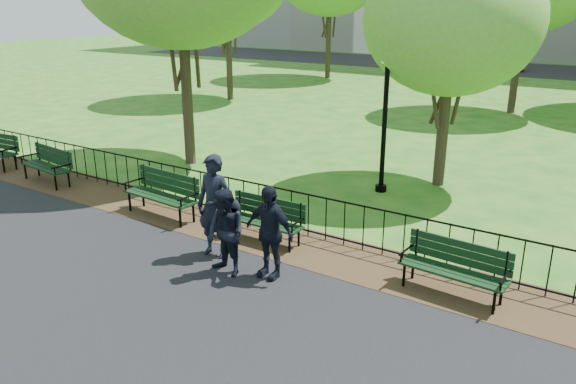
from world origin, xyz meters
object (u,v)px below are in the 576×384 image
Objects in this scene: park_bench_left_a at (164,189)px; lamppost at (385,115)px; taxi at (496,60)px; person_right at (269,232)px; tree_near_e at (453,20)px; park_bench_left_b at (49,161)px; park_bench_right_a at (455,263)px; person_left at (214,206)px; park_bench_main at (254,212)px; person_mid at (226,233)px.

lamppost is (3.23, 4.14, 1.30)m from park_bench_left_a.
taxi is (-4.31, 28.04, -1.23)m from lamppost.
park_bench_left_a is at bearing 165.92° from person_right.
tree_near_e reaches higher than person_right.
tree_near_e is at bearing -178.74° from taxi.
taxi is (-4.64, 33.25, -0.14)m from person_right.
park_bench_left_b is 8.54m from lamppost.
person_right is at bearing -154.44° from park_bench_right_a.
tree_near_e reaches higher than lamppost.
lamppost reaches higher than person_left.
lamppost is at bearing 55.59° from park_bench_left_a.
park_bench_right_a is (10.52, -0.04, -0.02)m from park_bench_left_b.
lamppost reaches higher than park_bench_main.
park_bench_left_a is at bearing -176.00° from park_bench_right_a.
tree_near_e reaches higher than park_bench_main.
person_mid is (-0.32, -5.55, -1.14)m from lamppost.
park_bench_right_a is at bearing 5.75° from park_bench_left_b.
person_left is at bearing -107.17° from tree_near_e.
lamppost reaches higher than park_bench_left_b.
tree_near_e is (1.84, 5.38, 3.47)m from park_bench_main.
park_bench_right_a is at bearing 6.58° from person_left.
person_right reaches higher than person_mid.
lamppost is at bearing 76.94° from park_bench_main.
park_bench_left_a is 2.46m from person_left.
taxi is (-3.34, 33.11, -0.28)m from person_left.
person_right is (1.30, -0.14, -0.14)m from person_left.
park_bench_left_b reaches higher than park_bench_main.
person_mid is at bearing 176.80° from taxi.
tree_near_e reaches higher than taxi.
person_mid is 0.93× the size of person_right.
park_bench_main is at bearing 75.79° from person_left.
park_bench_main is 0.47× the size of lamppost.
person_mid is at bearing -71.68° from park_bench_main.
park_bench_left_b is at bearing -147.47° from tree_near_e.
taxi reaches higher than park_bench_left_a.
tree_near_e is at bearing 55.72° from park_bench_left_a.
person_mid is 0.39× the size of taxi.
park_bench_main is 0.28× the size of tree_near_e.
taxi is (-5.31, 26.74, -3.35)m from tree_near_e.
park_bench_left_b is at bearing -176.59° from park_bench_right_a.
park_bench_main is at bearing 120.65° from person_mid.
person_right is (0.65, 0.33, 0.06)m from person_mid.
park_bench_left_b is 0.31× the size of tree_near_e.
park_bench_main is at bearing 5.70° from park_bench_left_b.
person_right is (0.33, -5.22, -1.08)m from lamppost.
park_bench_main is 6.55m from park_bench_left_b.
park_bench_right_a is 1.06× the size of person_right.
park_bench_right_a is 0.49× the size of lamppost.
lamppost is 2.16× the size of person_right.
person_left is (-0.97, -5.07, -0.94)m from lamppost.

